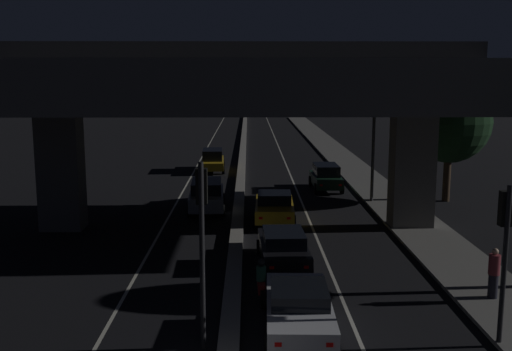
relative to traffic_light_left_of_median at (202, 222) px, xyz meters
name	(u,v)px	position (x,y,z in m)	size (l,w,h in m)	color
lane_line_left_inner	(195,169)	(-2.96, 31.07, -3.50)	(0.12, 126.00, 0.00)	beige
lane_line_right_inner	(288,169)	(4.35, 31.07, -3.50)	(0.12, 126.00, 0.00)	beige
median_divider	(242,167)	(0.69, 31.07, -3.36)	(0.59, 126.00, 0.28)	gray
sidewalk_right	(371,184)	(9.46, 24.07, -3.43)	(2.91, 126.00, 0.13)	slate
elevated_overpass	(237,89)	(0.69, 12.81, 3.20)	(23.18, 11.89, 8.87)	#5B5956
traffic_light_left_of_median	(202,222)	(0.00, 0.00, 0.00)	(0.30, 0.49, 5.14)	black
traffic_light_right_of_median	(505,237)	(8.10, 0.01, -0.42)	(0.30, 0.49, 4.51)	black
street_lamp	(368,123)	(8.01, 18.42, 1.15)	(2.48, 0.32, 7.81)	#2D2D30
car_white_lead	(299,307)	(2.70, 1.09, -2.81)	(2.12, 4.81, 1.34)	silver
car_black_second	(283,247)	(2.59, 7.05, -2.77)	(2.04, 4.58, 1.41)	black
car_taxi_yellow_third	(274,207)	(2.54, 14.12, -2.73)	(2.16, 4.52, 1.50)	gold
car_dark_green_fourth	(326,177)	(6.22, 22.46, -2.63)	(1.89, 4.16, 1.66)	black
car_silver_lead_oncoming	(207,194)	(-1.07, 16.89, -2.66)	(2.15, 4.87, 1.62)	gray
car_taxi_yellow_second_oncoming	(213,160)	(-1.53, 30.23, -2.63)	(1.98, 4.67, 1.69)	gold
motorcycle_red_filtering_near	(261,283)	(1.65, 3.40, -2.90)	(0.33, 1.91, 1.40)	black
pedestrian_on_sidewalk	(494,273)	(9.24, 3.17, -2.53)	(0.37, 0.37, 1.68)	black
roadside_tree_kerbside_mid	(450,122)	(12.85, 18.92, 1.16)	(4.76, 4.76, 7.06)	#38281C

